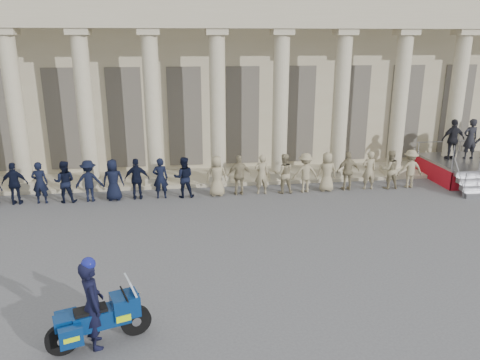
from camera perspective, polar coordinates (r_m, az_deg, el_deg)
name	(u,v)px	position (r m, az deg, el deg)	size (l,w,h in m)	color
ground	(197,276)	(12.48, -5.31, -11.55)	(90.00, 90.00, 0.00)	#4D4D50
building	(182,66)	(25.76, -7.10, 13.65)	(40.00, 12.50, 9.00)	tan
officer_rank	(127,179)	(18.24, -13.61, 0.07)	(23.41, 0.60, 1.59)	black
reviewing_stand	(480,148)	(22.81, 27.26, 3.47)	(4.28, 4.10, 2.62)	gray
motorcycle	(100,318)	(10.12, -16.71, -15.82)	(2.02, 1.15, 1.34)	black
rider	(92,303)	(9.91, -17.57, -14.09)	(0.64, 0.78, 1.94)	black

